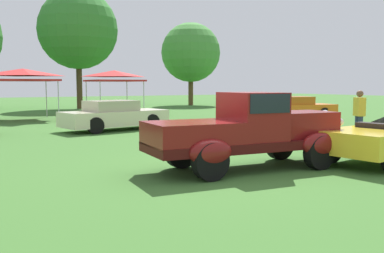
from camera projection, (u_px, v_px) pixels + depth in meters
ground_plane at (226, 171)px, 9.43m from camera, size 120.00×120.00×0.00m
feature_pickup_truck at (249, 130)px, 9.56m from camera, size 4.70×2.13×1.70m
show_car_cream at (115, 116)px, 17.77m from camera, size 4.56×2.40×1.22m
show_car_orange at (295, 108)px, 23.60m from camera, size 4.50×2.62×1.22m
spectator_between_cars at (359, 114)px, 13.95m from camera, size 0.39×0.46×1.69m
canopy_tent_center_field at (23, 74)px, 22.72m from camera, size 3.24×3.24×2.71m
canopy_tent_right_field at (114, 75)px, 25.55m from camera, size 2.91×2.91×2.71m
treeline_center at (78, 30)px, 33.15m from camera, size 6.07×6.07×9.11m
treeline_mid_right at (191, 53)px, 39.03m from camera, size 5.32×5.32×7.42m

